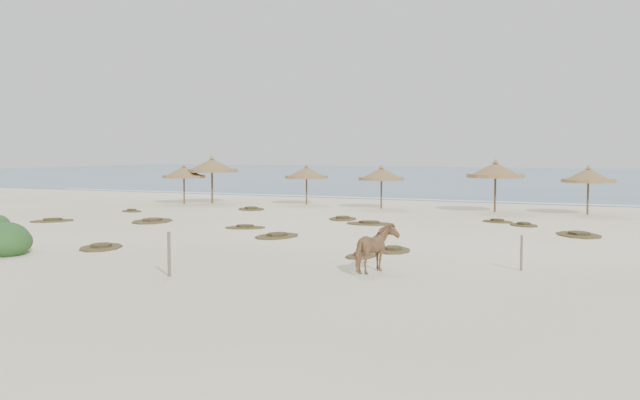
# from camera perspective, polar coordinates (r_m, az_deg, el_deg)

# --- Properties ---
(ground) EXTENTS (160.00, 160.00, 0.00)m
(ground) POSITION_cam_1_polar(r_m,az_deg,el_deg) (26.58, -5.30, -3.61)
(ground) COLOR white
(ground) RESTS_ON ground
(ocean) EXTENTS (200.00, 100.00, 0.01)m
(ocean) POSITION_cam_1_polar(r_m,az_deg,el_deg) (98.66, 17.42, 1.78)
(ocean) COLOR navy
(ocean) RESTS_ON ground
(foam_line) EXTENTS (70.00, 0.60, 0.01)m
(foam_line) POSITION_cam_1_polar(r_m,az_deg,el_deg) (50.61, 9.82, -0.03)
(foam_line) COLOR white
(foam_line) RESTS_ON ground
(palapa_0) EXTENTS (3.12, 3.12, 2.63)m
(palapa_0) POSITION_cam_1_polar(r_m,az_deg,el_deg) (47.48, -10.84, 2.15)
(palapa_0) COLOR brown
(palapa_0) RESTS_ON ground
(palapa_1) EXTENTS (4.13, 4.13, 3.18)m
(palapa_1) POSITION_cam_1_polar(r_m,az_deg,el_deg) (47.68, -8.64, 2.70)
(palapa_1) COLOR brown
(palapa_1) RESTS_ON ground
(palapa_2) EXTENTS (3.52, 3.52, 2.61)m
(palapa_2) POSITION_cam_1_polar(r_m,az_deg,el_deg) (46.01, -1.09, 2.15)
(palapa_2) COLOR brown
(palapa_2) RESTS_ON ground
(palapa_3) EXTENTS (3.10, 3.10, 2.64)m
(palapa_3) POSITION_cam_1_polar(r_m,az_deg,el_deg) (43.04, 4.94, 2.03)
(palapa_3) COLOR brown
(palapa_3) RESTS_ON ground
(palapa_4) EXTENTS (3.29, 3.29, 3.02)m
(palapa_4) POSITION_cam_1_polar(r_m,az_deg,el_deg) (41.58, 13.86, 2.27)
(palapa_4) COLOR brown
(palapa_4) RESTS_ON ground
(palapa_5) EXTENTS (3.69, 3.69, 2.72)m
(palapa_5) POSITION_cam_1_polar(r_m,az_deg,el_deg) (41.35, 20.68, 1.80)
(palapa_5) COLOR brown
(palapa_5) RESTS_ON ground
(horse) EXTENTS (1.00, 1.73, 1.38)m
(horse) POSITION_cam_1_polar(r_m,az_deg,el_deg) (20.52, 4.47, -3.92)
(horse) COLOR #9A7046
(horse) RESTS_ON ground
(fence_post_near) EXTENTS (0.12, 0.12, 1.25)m
(fence_post_near) POSITION_cam_1_polar(r_m,az_deg,el_deg) (20.31, -11.98, -4.25)
(fence_post_near) COLOR #6E6352
(fence_post_near) RESTS_ON ground
(fence_post_far) EXTENTS (0.08, 0.08, 1.04)m
(fence_post_far) POSITION_cam_1_polar(r_m,az_deg,el_deg) (21.65, 15.81, -4.09)
(fence_post_far) COLOR #6E6352
(fence_post_far) RESTS_ON ground
(scrub_0) EXTENTS (2.30, 2.54, 0.16)m
(scrub_0) POSITION_cam_1_polar(r_m,az_deg,el_deg) (37.56, -20.62, -1.54)
(scrub_0) COLOR brown
(scrub_0) RESTS_ON ground
(scrub_1) EXTENTS (2.69, 3.30, 0.16)m
(scrub_1) POSITION_cam_1_polar(r_m,az_deg,el_deg) (35.97, -13.27, -1.63)
(scrub_1) COLOR brown
(scrub_1) RESTS_ON ground
(scrub_2) EXTENTS (2.17, 1.89, 0.16)m
(scrub_2) POSITION_cam_1_polar(r_m,az_deg,el_deg) (32.28, -6.01, -2.17)
(scrub_2) COLOR brown
(scrub_2) RESTS_ON ground
(scrub_3) EXTENTS (2.45, 1.72, 0.16)m
(scrub_3) POSITION_cam_1_polar(r_m,az_deg,el_deg) (33.89, 4.00, -1.87)
(scrub_3) COLOR brown
(scrub_3) RESTS_ON ground
(scrub_4) EXTENTS (1.63, 2.09, 0.16)m
(scrub_4) POSITION_cam_1_polar(r_m,az_deg,el_deg) (25.00, 5.87, -3.97)
(scrub_4) COLOR brown
(scrub_4) RESTS_ON ground
(scrub_5) EXTENTS (2.65, 3.02, 0.16)m
(scrub_5) POSITION_cam_1_polar(r_m,az_deg,el_deg) (31.20, 19.99, -2.61)
(scrub_5) COLOR brown
(scrub_5) RESTS_ON ground
(scrub_6) EXTENTS (2.66, 2.80, 0.16)m
(scrub_6) POSITION_cam_1_polar(r_m,az_deg,el_deg) (42.39, -5.52, -0.70)
(scrub_6) COLOR brown
(scrub_6) RESTS_ON ground
(scrub_7) EXTENTS (1.95, 2.06, 0.16)m
(scrub_7) POSITION_cam_1_polar(r_m,az_deg,el_deg) (34.49, 15.99, -1.91)
(scrub_7) COLOR brown
(scrub_7) RESTS_ON ground
(scrub_8) EXTENTS (1.67, 1.36, 0.16)m
(scrub_8) POSITION_cam_1_polar(r_m,az_deg,el_deg) (42.15, -14.82, -0.84)
(scrub_8) COLOR brown
(scrub_8) RESTS_ON ground
(scrub_9) EXTENTS (1.67, 2.44, 0.16)m
(scrub_9) POSITION_cam_1_polar(r_m,az_deg,el_deg) (28.96, -3.45, -2.87)
(scrub_9) COLOR brown
(scrub_9) RESTS_ON ground
(scrub_10) EXTENTS (1.94, 1.69, 0.16)m
(scrub_10) POSITION_cam_1_polar(r_m,az_deg,el_deg) (35.90, 14.00, -1.65)
(scrub_10) COLOR brown
(scrub_10) RESTS_ON ground
(scrub_11) EXTENTS (2.21, 2.59, 0.16)m
(scrub_11) POSITION_cam_1_polar(r_m,az_deg,el_deg) (26.77, -17.11, -3.60)
(scrub_11) COLOR brown
(scrub_11) RESTS_ON ground
(scrub_12) EXTENTS (0.98, 1.45, 0.16)m
(scrub_12) POSITION_cam_1_polar(r_m,az_deg,el_deg) (23.55, 3.29, -4.45)
(scrub_12) COLOR brown
(scrub_12) RESTS_ON ground
(scrub_13) EXTENTS (2.04, 2.49, 0.16)m
(scrub_13) POSITION_cam_1_polar(r_m,az_deg,el_deg) (36.20, 1.84, -1.49)
(scrub_13) COLOR brown
(scrub_13) RESTS_ON ground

